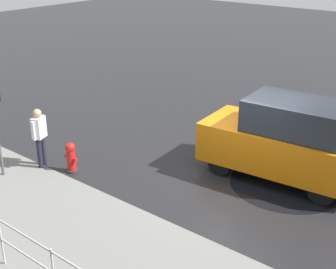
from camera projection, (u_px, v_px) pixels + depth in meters
name	position (u px, v px, depth m)	size (l,w,h in m)	color
ground_plane	(238.00, 179.00, 11.67)	(60.00, 60.00, 0.00)	black
kerb_strip	(121.00, 263.00, 8.64)	(24.00, 3.20, 0.04)	slate
moving_hatchback	(286.00, 140.00, 11.38)	(4.03, 2.02, 2.06)	orange
fire_hydrant	(71.00, 157.00, 11.92)	(0.42, 0.31, 0.80)	red
pedestrian	(39.00, 134.00, 11.92)	(0.36, 0.53, 1.62)	silver
puddle_patch	(286.00, 184.00, 11.44)	(2.75, 2.75, 0.01)	black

